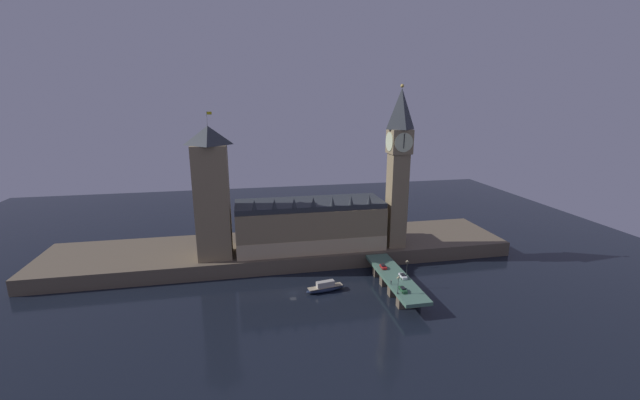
{
  "coord_description": "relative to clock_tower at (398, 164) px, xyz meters",
  "views": [
    {
      "loc": [
        -16.92,
        -142.33,
        74.99
      ],
      "look_at": [
        14.92,
        20.0,
        32.8
      ],
      "focal_mm": 22.0,
      "sensor_mm": 36.0,
      "label": 1
    }
  ],
  "objects": [
    {
      "name": "ground_plane",
      "position": [
        -52.72,
        -25.56,
        -46.69
      ],
      "size": [
        400.0,
        400.0,
        0.0
      ],
      "primitive_type": "plane",
      "color": "black"
    },
    {
      "name": "boat_upstream",
      "position": [
        -39.75,
        -26.66,
        -45.08
      ],
      "size": [
        16.69,
        6.46,
        4.42
      ],
      "color": "#1E2842",
      "rests_on": "ground_plane"
    },
    {
      "name": "car_northbound_lead",
      "position": [
        -13.94,
        -22.83,
        -39.81
      ],
      "size": [
        2.08,
        4.18,
        1.47
      ],
      "color": "red",
      "rests_on": "bridge"
    },
    {
      "name": "parliament_hall",
      "position": [
        -40.31,
        6.73,
        -28.7
      ],
      "size": [
        68.67,
        23.97,
        26.81
      ],
      "color": "#8E7A56",
      "rests_on": "embankment"
    },
    {
      "name": "bridge",
      "position": [
        -11.69,
        -30.56,
        -42.58
      ],
      "size": [
        10.21,
        46.0,
        6.2
      ],
      "color": "#4C7560",
      "rests_on": "ground_plane"
    },
    {
      "name": "embankment",
      "position": [
        -52.72,
        13.44,
        -43.28
      ],
      "size": [
        220.0,
        42.0,
        6.82
      ],
      "color": "brown",
      "rests_on": "ground_plane"
    },
    {
      "name": "pedestrian_near_rail",
      "position": [
        -16.18,
        -37.6,
        -39.56
      ],
      "size": [
        0.38,
        0.38,
        1.76
      ],
      "color": "black",
      "rests_on": "bridge"
    },
    {
      "name": "victoria_tower",
      "position": [
        -83.81,
        3.18,
        -10.77
      ],
      "size": [
        14.79,
        14.79,
        63.92
      ],
      "color": "#8E7A56",
      "rests_on": "embankment"
    },
    {
      "name": "clock_tower",
      "position": [
        0.0,
        0.0,
        0.0
      ],
      "size": [
        10.09,
        10.2,
        75.06
      ],
      "color": "#8E7A56",
      "rests_on": "embankment"
    },
    {
      "name": "car_southbound_lead",
      "position": [
        -9.45,
        -33.01,
        -39.77
      ],
      "size": [
        2.04,
        4.7,
        1.55
      ],
      "color": "white",
      "rests_on": "bridge"
    },
    {
      "name": "car_northbound_trail",
      "position": [
        -13.94,
        -43.83,
        -39.76
      ],
      "size": [
        1.89,
        4.78,
        1.56
      ],
      "color": "#235633",
      "rests_on": "bridge"
    },
    {
      "name": "street_lamp_mid",
      "position": [
        -6.8,
        -30.56,
        -36.58
      ],
      "size": [
        1.34,
        0.6,
        6.25
      ],
      "color": "#2D3333",
      "rests_on": "bridge"
    },
    {
      "name": "street_lamp_near",
      "position": [
        -16.58,
        -45.28,
        -36.18
      ],
      "size": [
        1.34,
        0.6,
        6.91
      ],
      "color": "#2D3333",
      "rests_on": "bridge"
    }
  ]
}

